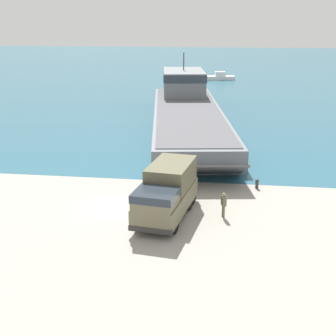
% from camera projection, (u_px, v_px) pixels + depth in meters
% --- Properties ---
extents(ground_plane, '(240.00, 240.00, 0.00)m').
position_uv_depth(ground_plane, '(120.00, 208.00, 31.54)').
color(ground_plane, '#9E998E').
extents(water_surface, '(240.00, 180.00, 0.01)m').
position_uv_depth(water_surface, '(205.00, 67.00, 122.13)').
color(water_surface, '#285B70').
rests_on(water_surface, ground_plane).
extents(landing_craft, '(12.99, 39.82, 7.74)m').
position_uv_depth(landing_craft, '(187.00, 106.00, 57.81)').
color(landing_craft, slate).
rests_on(landing_craft, ground_plane).
extents(military_truck, '(3.55, 7.25, 3.28)m').
position_uv_depth(military_truck, '(167.00, 192.00, 29.81)').
color(military_truck, '#6B664C').
rests_on(military_truck, ground_plane).
extents(soldier_on_ramp, '(0.38, 0.50, 1.66)m').
position_uv_depth(soldier_on_ramp, '(224.00, 203.00, 29.88)').
color(soldier_on_ramp, '#566042').
rests_on(soldier_on_ramp, ground_plane).
extents(moored_boat_a, '(7.26, 3.45, 1.68)m').
position_uv_depth(moored_boat_a, '(218.00, 77.00, 97.39)').
color(moored_boat_a, white).
rests_on(moored_boat_a, ground_plane).
extents(mooring_bollard, '(0.28, 0.28, 0.75)m').
position_uv_depth(mooring_bollard, '(257.00, 183.00, 35.12)').
color(mooring_bollard, '#333338').
rests_on(mooring_bollard, ground_plane).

